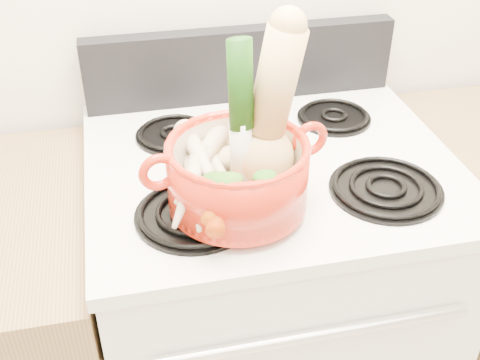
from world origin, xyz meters
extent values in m
cube|color=white|center=(0.00, 1.40, 0.46)|extent=(0.76, 0.65, 0.92)
cube|color=silver|center=(0.00, 1.40, 0.93)|extent=(0.78, 0.67, 0.03)
cube|color=black|center=(0.00, 1.70, 1.04)|extent=(0.76, 0.05, 0.18)
cylinder|color=silver|center=(0.00, 1.06, 0.78)|extent=(0.60, 0.02, 0.02)
cylinder|color=black|center=(-0.19, 1.24, 0.96)|extent=(0.22, 0.22, 0.02)
cylinder|color=black|center=(0.19, 1.24, 0.96)|extent=(0.22, 0.22, 0.02)
cylinder|color=black|center=(-0.19, 1.54, 0.96)|extent=(0.17, 0.17, 0.02)
cylinder|color=black|center=(0.19, 1.54, 0.96)|extent=(0.17, 0.17, 0.02)
cylinder|color=#B7220F|center=(-0.11, 1.24, 1.03)|extent=(0.30, 0.30, 0.13)
torus|color=#B7220F|center=(-0.25, 1.22, 1.07)|extent=(0.07, 0.03, 0.07)
torus|color=#B7220F|center=(0.03, 1.27, 1.07)|extent=(0.07, 0.03, 0.07)
cylinder|color=beige|center=(-0.10, 1.26, 1.14)|extent=(0.06, 0.08, 0.30)
ellipsoid|color=tan|center=(-0.11, 1.32, 1.02)|extent=(0.08, 0.06, 0.04)
cone|color=beige|center=(-0.19, 1.25, 1.02)|extent=(0.07, 0.24, 0.06)
cone|color=beige|center=(-0.17, 1.27, 1.02)|extent=(0.13, 0.20, 0.06)
cone|color=beige|center=(-0.14, 1.29, 1.03)|extent=(0.08, 0.19, 0.05)
cone|color=beige|center=(-0.20, 1.22, 1.03)|extent=(0.12, 0.20, 0.06)
cone|color=beige|center=(-0.17, 1.28, 1.04)|extent=(0.16, 0.21, 0.06)
cone|color=beige|center=(-0.17, 1.27, 1.05)|extent=(0.08, 0.22, 0.06)
cone|color=#D65C0A|center=(-0.12, 1.22, 1.02)|extent=(0.08, 0.18, 0.05)
cone|color=#CC3E0A|center=(-0.16, 1.18, 1.02)|extent=(0.07, 0.16, 0.05)
cone|color=#C24D09|center=(-0.07, 1.21, 1.03)|extent=(0.06, 0.18, 0.05)
cone|color=#D8550A|center=(-0.15, 1.18, 1.03)|extent=(0.09, 0.13, 0.04)
camera|label=1|loc=(-0.30, 0.36, 1.64)|focal=45.00mm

